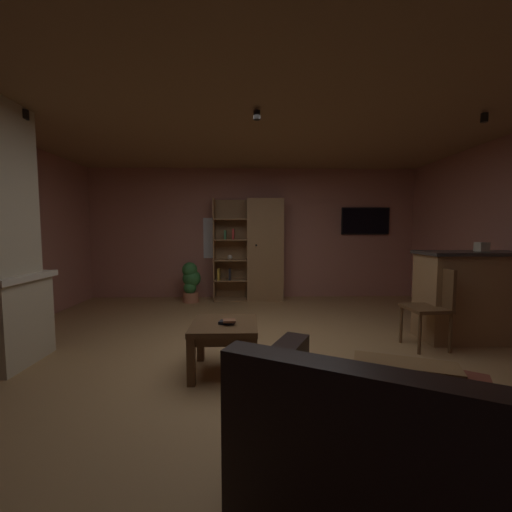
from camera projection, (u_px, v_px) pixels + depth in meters
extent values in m
cube|color=#A37A4C|center=(257.00, 358.00, 3.38)|extent=(6.48, 6.18, 0.02)
cube|color=#AD7060|center=(253.00, 234.00, 6.39)|extent=(6.60, 0.06, 2.58)
cube|color=#8E6B47|center=(257.00, 107.00, 3.17)|extent=(6.48, 6.18, 0.02)
cube|color=white|center=(220.00, 238.00, 6.34)|extent=(0.68, 0.01, 0.81)
cube|color=#997047|center=(265.00, 250.00, 6.14)|extent=(0.70, 0.38, 1.95)
cube|color=#997047|center=(231.00, 249.00, 6.30)|extent=(0.64, 0.02, 1.95)
cube|color=#997047|center=(214.00, 250.00, 6.11)|extent=(0.02, 0.38, 1.95)
sphere|color=black|center=(256.00, 245.00, 5.92)|extent=(0.04, 0.04, 0.04)
cube|color=#997047|center=(231.00, 299.00, 6.20)|extent=(0.64, 0.38, 0.02)
cube|color=#997047|center=(231.00, 280.00, 6.17)|extent=(0.64, 0.38, 0.02)
cube|color=#997047|center=(231.00, 260.00, 6.14)|extent=(0.64, 0.38, 0.02)
cube|color=#997047|center=(230.00, 240.00, 6.11)|extent=(0.64, 0.38, 0.02)
cube|color=#997047|center=(230.00, 219.00, 6.07)|extent=(0.64, 0.38, 0.02)
cube|color=#B22D2D|center=(233.00, 234.00, 6.04)|extent=(0.03, 0.23, 0.20)
cube|color=black|center=(230.00, 274.00, 6.10)|extent=(0.04, 0.23, 0.21)
cube|color=gold|center=(219.00, 274.00, 6.10)|extent=(0.04, 0.23, 0.22)
cube|color=#387247|center=(225.00, 235.00, 6.04)|extent=(0.04, 0.23, 0.17)
sphere|color=beige|center=(230.00, 257.00, 6.13)|extent=(0.10, 0.10, 0.10)
cube|color=#997047|center=(483.00, 297.00, 3.88)|extent=(1.48, 0.53, 1.05)
cube|color=#2D2826|center=(485.00, 253.00, 3.84)|extent=(1.54, 0.59, 0.04)
cube|color=#BFB299|center=(482.00, 247.00, 3.86)|extent=(0.13, 0.13, 0.11)
cube|color=black|center=(402.00, 476.00, 1.46)|extent=(1.66, 1.40, 0.42)
cube|color=black|center=(406.00, 435.00, 1.11)|extent=(1.34, 0.76, 0.42)
cube|color=black|center=(274.00, 416.00, 1.72)|extent=(0.51, 0.83, 0.67)
cube|color=brown|center=(464.00, 433.00, 1.25)|extent=(0.39, 0.38, 0.36)
cube|color=olive|center=(314.00, 410.00, 1.44)|extent=(0.42, 0.33, 0.38)
cube|color=olive|center=(404.00, 403.00, 1.43)|extent=(0.46, 0.29, 0.39)
cube|color=brown|center=(430.00, 408.00, 1.43)|extent=(0.46, 0.37, 0.37)
cube|color=brown|center=(224.00, 326.00, 2.99)|extent=(0.62, 0.62, 0.05)
cube|color=brown|center=(225.00, 332.00, 3.00)|extent=(0.56, 0.56, 0.08)
cube|color=brown|center=(191.00, 362.00, 2.74)|extent=(0.07, 0.07, 0.42)
cube|color=brown|center=(253.00, 361.00, 2.75)|extent=(0.07, 0.07, 0.42)
cube|color=brown|center=(201.00, 340.00, 3.27)|extent=(0.07, 0.07, 0.42)
cube|color=brown|center=(253.00, 340.00, 3.29)|extent=(0.07, 0.07, 0.42)
cube|color=black|center=(227.00, 322.00, 2.96)|extent=(0.16, 0.12, 0.03)
cube|color=brown|center=(229.00, 321.00, 2.93)|extent=(0.12, 0.10, 0.02)
cube|color=brown|center=(426.00, 308.00, 3.61)|extent=(0.45, 0.45, 0.04)
cube|color=brown|center=(442.00, 287.00, 3.61)|extent=(0.07, 0.40, 0.44)
cylinder|color=brown|center=(401.00, 324.00, 3.79)|extent=(0.04, 0.04, 0.46)
cylinder|color=brown|center=(420.00, 334.00, 3.43)|extent=(0.04, 0.04, 0.46)
cylinder|color=brown|center=(429.00, 323.00, 3.83)|extent=(0.04, 0.04, 0.46)
cylinder|color=brown|center=(451.00, 332.00, 3.47)|extent=(0.04, 0.04, 0.46)
cylinder|color=#B77051|center=(191.00, 297.00, 5.97)|extent=(0.29, 0.29, 0.19)
sphere|color=#2D6B33|center=(190.00, 288.00, 5.93)|extent=(0.24, 0.24, 0.24)
sphere|color=#2D6B33|center=(192.00, 278.00, 5.96)|extent=(0.34, 0.34, 0.34)
sphere|color=#2D6B33|center=(190.00, 270.00, 5.92)|extent=(0.28, 0.28, 0.28)
cube|color=black|center=(365.00, 221.00, 6.36)|extent=(0.96, 0.05, 0.54)
cube|color=black|center=(366.00, 221.00, 6.33)|extent=(0.92, 0.01, 0.50)
cylinder|color=black|center=(25.00, 115.00, 3.17)|extent=(0.07, 0.07, 0.09)
cylinder|color=black|center=(257.00, 115.00, 3.18)|extent=(0.07, 0.07, 0.09)
cylinder|color=black|center=(484.00, 118.00, 3.25)|extent=(0.07, 0.07, 0.09)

